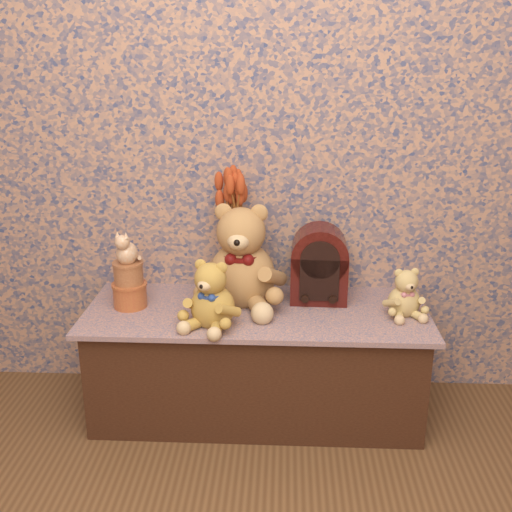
{
  "coord_description": "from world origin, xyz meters",
  "views": [
    {
      "loc": [
        0.1,
        -0.97,
        1.44
      ],
      "look_at": [
        0.0,
        1.19,
        0.7
      ],
      "focal_mm": 42.72,
      "sensor_mm": 36.0,
      "label": 1
    }
  ],
  "objects": [
    {
      "name": "cathedral_radio",
      "position": [
        0.25,
        1.35,
        0.62
      ],
      "size": [
        0.23,
        0.17,
        0.31
      ],
      "primitive_type": null,
      "rotation": [
        0.0,
        0.0,
        -0.03
      ],
      "color": "#360D09",
      "rests_on": "display_shelf"
    },
    {
      "name": "biscuit_tin_lower",
      "position": [
        -0.51,
        1.25,
        0.51
      ],
      "size": [
        0.15,
        0.15,
        0.1
      ],
      "primitive_type": "cylinder",
      "rotation": [
        0.0,
        0.0,
        -0.16
      ],
      "color": "#D1893D",
      "rests_on": "display_shelf"
    },
    {
      "name": "teddy_medium",
      "position": [
        -0.16,
        1.09,
        0.6
      ],
      "size": [
        0.29,
        0.32,
        0.27
      ],
      "primitive_type": null,
      "rotation": [
        0.0,
        0.0,
        -0.36
      ],
      "color": "#AF8031",
      "rests_on": "display_shelf"
    },
    {
      "name": "biscuit_tin_upper",
      "position": [
        -0.51,
        1.25,
        0.6
      ],
      "size": [
        0.12,
        0.12,
        0.09
      ],
      "primitive_type": "cylinder",
      "rotation": [
        0.0,
        0.0,
        0.07
      ],
      "color": "tan",
      "rests_on": "biscuit_tin_lower"
    },
    {
      "name": "ceramic_vase",
      "position": [
        -0.1,
        1.38,
        0.56
      ],
      "size": [
        0.12,
        0.12,
        0.19
      ],
      "primitive_type": "cylinder",
      "rotation": [
        0.0,
        0.0,
        -0.02
      ],
      "color": "tan",
      "rests_on": "display_shelf"
    },
    {
      "name": "cat_figurine",
      "position": [
        -0.51,
        1.25,
        0.71
      ],
      "size": [
        0.12,
        0.13,
        0.14
      ],
      "primitive_type": null,
      "rotation": [
        0.0,
        0.0,
        -0.2
      ],
      "color": "silver",
      "rests_on": "biscuit_tin_upper"
    },
    {
      "name": "display_shelf",
      "position": [
        0.0,
        1.24,
        0.23
      ],
      "size": [
        1.35,
        0.54,
        0.46
      ],
      "primitive_type": "cube",
      "color": "#3C4D7C",
      "rests_on": "ground"
    },
    {
      "name": "teddy_large",
      "position": [
        -0.06,
        1.31,
        0.68
      ],
      "size": [
        0.38,
        0.44,
        0.44
      ],
      "primitive_type": null,
      "rotation": [
        0.0,
        0.0,
        -0.06
      ],
      "color": "#AC7242",
      "rests_on": "display_shelf"
    },
    {
      "name": "teddy_small",
      "position": [
        0.57,
        1.22,
        0.56
      ],
      "size": [
        0.2,
        0.22,
        0.2
      ],
      "primitive_type": null,
      "rotation": [
        0.0,
        0.0,
        0.19
      ],
      "color": "tan",
      "rests_on": "display_shelf"
    },
    {
      "name": "dried_stalks",
      "position": [
        -0.1,
        1.38,
        0.87
      ],
      "size": [
        0.28,
        0.28,
        0.44
      ],
      "primitive_type": null,
      "rotation": [
        0.0,
        0.0,
        -0.24
      ],
      "color": "#AD3D1B",
      "rests_on": "ceramic_vase"
    }
  ]
}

